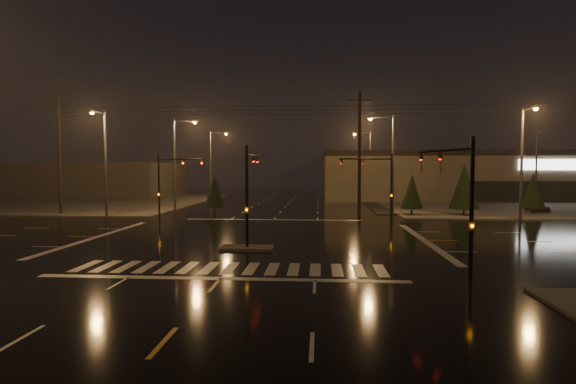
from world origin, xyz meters
TOP-DOWN VIEW (x-y plane):
  - ground at (0.00, 0.00)m, footprint 140.00×140.00m
  - sidewalk_ne at (30.00, 30.00)m, footprint 36.00×36.00m
  - sidewalk_nw at (-30.00, 30.00)m, footprint 36.00×36.00m
  - median_island at (0.00, -4.00)m, footprint 3.00×1.60m
  - crosswalk at (0.00, -9.00)m, footprint 15.00×2.60m
  - stop_bar_near at (0.00, -11.00)m, footprint 16.00×0.50m
  - stop_bar_far at (0.00, 11.00)m, footprint 16.00×0.50m
  - parking_lot at (35.00, 28.00)m, footprint 50.00×24.00m
  - retail_building at (35.00, 45.99)m, footprint 60.20×28.30m
  - commercial_block at (-35.00, 42.00)m, footprint 30.00×18.00m
  - signal_mast_median at (0.00, -3.07)m, footprint 0.25×4.59m
  - signal_mast_ne at (9.50, 10.14)m, footprint 4.84×1.86m
  - signal_mast_nw at (-9.50, 10.14)m, footprint 4.84×1.86m
  - signal_mast_se at (10.23, -9.75)m, footprint 1.55×3.87m
  - streetlight_1 at (-11.18, 18.00)m, footprint 2.77×0.32m
  - streetlight_2 at (-11.18, 34.00)m, footprint 2.77×0.32m
  - streetlight_3 at (11.18, 16.00)m, footprint 2.77×0.32m
  - streetlight_4 at (11.18, 36.00)m, footprint 2.77×0.32m
  - streetlight_5 at (-16.00, 11.18)m, footprint 0.32×2.77m
  - streetlight_6 at (22.00, 11.18)m, footprint 0.32×2.77m
  - utility_pole_0 at (-22.00, 14.00)m, footprint 2.20×0.32m
  - utility_pole_1 at (8.00, 14.00)m, footprint 2.20×0.32m
  - conifer_0 at (13.32, 15.59)m, footprint 2.18×2.18m
  - conifer_1 at (18.41, 15.76)m, footprint 2.84×2.84m
  - conifer_2 at (25.75, 17.39)m, footprint 2.30×2.30m
  - conifer_3 at (-6.72, 16.26)m, footprint 2.13×2.13m
  - car_parked at (27.53, 20.41)m, footprint 1.55×3.78m

SIDE VIEW (x-z plane):
  - ground at x=0.00m, z-range 0.00..0.00m
  - crosswalk at x=0.00m, z-range 0.00..0.01m
  - stop_bar_near at x=0.00m, z-range 0.00..0.01m
  - stop_bar_far at x=0.00m, z-range 0.00..0.01m
  - parking_lot at x=35.00m, z-range 0.00..0.08m
  - sidewalk_ne at x=30.00m, z-range 0.00..0.12m
  - sidewalk_nw at x=-30.00m, z-range 0.00..0.12m
  - median_island at x=0.00m, z-range 0.00..0.15m
  - car_parked at x=27.53m, z-range 0.00..1.28m
  - conifer_3 at x=-6.72m, z-range 0.35..4.37m
  - conifer_0 at x=13.32m, z-range 0.35..4.45m
  - conifer_2 at x=25.75m, z-range 0.35..4.64m
  - commercial_block at x=-35.00m, z-range 0.00..5.60m
  - conifer_1 at x=18.41m, z-range 0.35..5.49m
  - signal_mast_se at x=10.23m, z-range 0.71..6.71m
  - signal_mast_median at x=0.00m, z-range 0.75..6.75m
  - signal_mast_ne at x=9.50m, z-range 0.79..6.79m
  - signal_mast_nw at x=-9.50m, z-range 0.79..6.79m
  - retail_building at x=35.00m, z-range 0.24..7.44m
  - streetlight_1 at x=-11.18m, z-range 0.80..10.80m
  - streetlight_2 at x=-11.18m, z-range 0.80..10.80m
  - streetlight_3 at x=11.18m, z-range 0.80..10.80m
  - streetlight_4 at x=11.18m, z-range 0.80..10.80m
  - streetlight_5 at x=-16.00m, z-range 0.80..10.80m
  - streetlight_6 at x=22.00m, z-range 0.80..10.80m
  - utility_pole_0 at x=-22.00m, z-range 0.13..12.13m
  - utility_pole_1 at x=8.00m, z-range 0.13..12.13m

